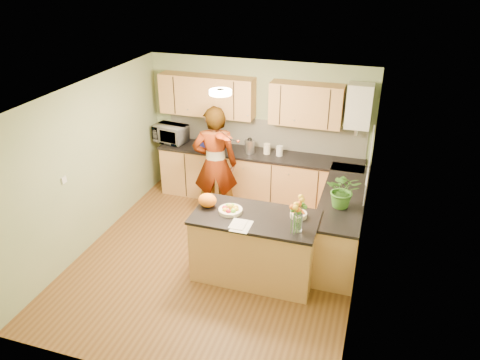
% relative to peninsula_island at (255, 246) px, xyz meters
% --- Properties ---
extents(floor, '(4.50, 4.50, 0.00)m').
position_rel_peninsula_island_xyz_m(floor, '(-0.64, 0.18, -0.48)').
color(floor, brown).
rests_on(floor, ground).
extents(ceiling, '(4.00, 4.50, 0.02)m').
position_rel_peninsula_island_xyz_m(ceiling, '(-0.64, 0.18, 2.02)').
color(ceiling, white).
rests_on(ceiling, wall_back).
extents(wall_back, '(4.00, 0.02, 2.50)m').
position_rel_peninsula_island_xyz_m(wall_back, '(-0.64, 2.43, 0.77)').
color(wall_back, gray).
rests_on(wall_back, floor).
extents(wall_front, '(4.00, 0.02, 2.50)m').
position_rel_peninsula_island_xyz_m(wall_front, '(-0.64, -2.07, 0.77)').
color(wall_front, gray).
rests_on(wall_front, floor).
extents(wall_left, '(0.02, 4.50, 2.50)m').
position_rel_peninsula_island_xyz_m(wall_left, '(-2.64, 0.18, 0.77)').
color(wall_left, gray).
rests_on(wall_left, floor).
extents(wall_right, '(0.02, 4.50, 2.50)m').
position_rel_peninsula_island_xyz_m(wall_right, '(1.36, 0.18, 0.77)').
color(wall_right, gray).
rests_on(wall_right, floor).
extents(back_counter, '(3.64, 0.62, 0.94)m').
position_rel_peninsula_island_xyz_m(back_counter, '(-0.54, 2.13, -0.01)').
color(back_counter, '#BA894A').
rests_on(back_counter, floor).
extents(right_counter, '(0.62, 2.24, 0.94)m').
position_rel_peninsula_island_xyz_m(right_counter, '(1.06, 1.03, -0.01)').
color(right_counter, '#BA894A').
rests_on(right_counter, floor).
extents(splashback, '(3.60, 0.02, 0.52)m').
position_rel_peninsula_island_xyz_m(splashback, '(-0.54, 2.42, 0.72)').
color(splashback, silver).
rests_on(splashback, back_counter).
extents(upper_cabinets, '(3.20, 0.34, 0.70)m').
position_rel_peninsula_island_xyz_m(upper_cabinets, '(-0.81, 2.26, 1.37)').
color(upper_cabinets, '#BA894A').
rests_on(upper_cabinets, wall_back).
extents(boiler, '(0.40, 0.30, 0.86)m').
position_rel_peninsula_island_xyz_m(boiler, '(1.06, 2.27, 1.41)').
color(boiler, white).
rests_on(boiler, wall_back).
extents(window_right, '(0.01, 1.30, 1.05)m').
position_rel_peninsula_island_xyz_m(window_right, '(1.35, 0.78, 1.07)').
color(window_right, white).
rests_on(window_right, wall_right).
extents(light_switch, '(0.02, 0.09, 0.09)m').
position_rel_peninsula_island_xyz_m(light_switch, '(-2.62, -0.42, 0.82)').
color(light_switch, white).
rests_on(light_switch, wall_left).
extents(ceiling_lamp, '(0.30, 0.30, 0.07)m').
position_rel_peninsula_island_xyz_m(ceiling_lamp, '(-0.64, 0.48, 1.98)').
color(ceiling_lamp, '#FFEABF').
rests_on(ceiling_lamp, ceiling).
extents(peninsula_island, '(1.68, 0.86, 0.96)m').
position_rel_peninsula_island_xyz_m(peninsula_island, '(0.00, 0.00, 0.00)').
color(peninsula_island, '#BA894A').
rests_on(peninsula_island, floor).
extents(fruit_dish, '(0.32, 0.32, 0.11)m').
position_rel_peninsula_island_xyz_m(fruit_dish, '(-0.35, 0.00, 0.53)').
color(fruit_dish, '#F5E3C4').
rests_on(fruit_dish, peninsula_island).
extents(orange_bowl, '(0.22, 0.22, 0.13)m').
position_rel_peninsula_island_xyz_m(orange_bowl, '(0.55, 0.15, 0.53)').
color(orange_bowl, '#F5E3C4').
rests_on(orange_bowl, peninsula_island).
extents(flower_vase, '(0.28, 0.28, 0.52)m').
position_rel_peninsula_island_xyz_m(flower_vase, '(0.60, -0.18, 0.82)').
color(flower_vase, silver).
rests_on(flower_vase, peninsula_island).
extents(orange_bag, '(0.30, 0.27, 0.19)m').
position_rel_peninsula_island_xyz_m(orange_bag, '(-0.70, 0.05, 0.58)').
color(orange_bag, orange).
rests_on(orange_bag, peninsula_island).
extents(papers, '(0.24, 0.32, 0.01)m').
position_rel_peninsula_island_xyz_m(papers, '(-0.10, -0.30, 0.48)').
color(papers, silver).
rests_on(papers, peninsula_island).
extents(violinist, '(0.83, 0.66, 1.98)m').
position_rel_peninsula_island_xyz_m(violinist, '(-1.06, 1.34, 0.51)').
color(violinist, '#DFA988').
rests_on(violinist, floor).
extents(violin, '(0.61, 0.53, 0.15)m').
position_rel_peninsula_island_xyz_m(violin, '(-0.86, 1.12, 1.10)').
color(violin, '#4B1104').
rests_on(violin, violinist).
extents(microwave, '(0.63, 0.47, 0.32)m').
position_rel_peninsula_island_xyz_m(microwave, '(-2.24, 2.16, 0.62)').
color(microwave, white).
rests_on(microwave, back_counter).
extents(blue_box, '(0.35, 0.29, 0.24)m').
position_rel_peninsula_island_xyz_m(blue_box, '(-1.45, 2.14, 0.58)').
color(blue_box, navy).
rests_on(blue_box, back_counter).
extents(kettle, '(0.17, 0.17, 0.32)m').
position_rel_peninsula_island_xyz_m(kettle, '(-0.70, 2.10, 0.59)').
color(kettle, silver).
rests_on(kettle, back_counter).
extents(jar_cream, '(0.12, 0.12, 0.18)m').
position_rel_peninsula_island_xyz_m(jar_cream, '(-0.40, 2.15, 0.55)').
color(jar_cream, '#F5E3C4').
rests_on(jar_cream, back_counter).
extents(jar_white, '(0.12, 0.12, 0.18)m').
position_rel_peninsula_island_xyz_m(jar_white, '(-0.17, 2.13, 0.55)').
color(jar_white, white).
rests_on(jar_white, back_counter).
extents(potted_plant, '(0.49, 0.43, 0.51)m').
position_rel_peninsula_island_xyz_m(potted_plant, '(1.06, 0.65, 0.72)').
color(potted_plant, '#3D7828').
rests_on(potted_plant, right_counter).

